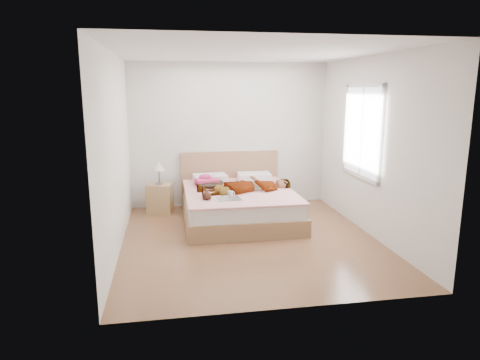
{
  "coord_description": "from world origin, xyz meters",
  "views": [
    {
      "loc": [
        -1.12,
        -5.74,
        2.13
      ],
      "look_at": [
        0.0,
        0.85,
        0.7
      ],
      "focal_mm": 32.0,
      "sensor_mm": 36.0,
      "label": 1
    }
  ],
  "objects_px": {
    "towel": "(206,181)",
    "woman": "(247,184)",
    "phone": "(214,176)",
    "coffee_mug": "(231,194)",
    "bed": "(238,203)",
    "plush_toy": "(207,195)",
    "magazine": "(229,199)",
    "nightstand": "(160,196)"
  },
  "relations": [
    {
      "from": "bed",
      "to": "magazine",
      "type": "bearing_deg",
      "value": -111.27
    },
    {
      "from": "magazine",
      "to": "plush_toy",
      "type": "bearing_deg",
      "value": 169.28
    },
    {
      "from": "magazine",
      "to": "plush_toy",
      "type": "relative_size",
      "value": 1.95
    },
    {
      "from": "phone",
      "to": "nightstand",
      "type": "bearing_deg",
      "value": 149.4
    },
    {
      "from": "bed",
      "to": "towel",
      "type": "distance_m",
      "value": 0.68
    },
    {
      "from": "towel",
      "to": "coffee_mug",
      "type": "bearing_deg",
      "value": -70.89
    },
    {
      "from": "magazine",
      "to": "nightstand",
      "type": "height_order",
      "value": "nightstand"
    },
    {
      "from": "towel",
      "to": "woman",
      "type": "bearing_deg",
      "value": -36.8
    },
    {
      "from": "bed",
      "to": "plush_toy",
      "type": "relative_size",
      "value": 9.79
    },
    {
      "from": "towel",
      "to": "plush_toy",
      "type": "distance_m",
      "value": 0.94
    },
    {
      "from": "phone",
      "to": "coffee_mug",
      "type": "height_order",
      "value": "phone"
    },
    {
      "from": "towel",
      "to": "coffee_mug",
      "type": "xyz_separation_m",
      "value": [
        0.29,
        -0.84,
        -0.03
      ]
    },
    {
      "from": "woman",
      "to": "plush_toy",
      "type": "bearing_deg",
      "value": -67.4
    },
    {
      "from": "bed",
      "to": "plush_toy",
      "type": "distance_m",
      "value": 0.87
    },
    {
      "from": "magazine",
      "to": "bed",
      "type": "bearing_deg",
      "value": 68.73
    },
    {
      "from": "plush_toy",
      "to": "nightstand",
      "type": "bearing_deg",
      "value": 120.85
    },
    {
      "from": "bed",
      "to": "coffee_mug",
      "type": "distance_m",
      "value": 0.61
    },
    {
      "from": "coffee_mug",
      "to": "plush_toy",
      "type": "bearing_deg",
      "value": -166.64
    },
    {
      "from": "woman",
      "to": "phone",
      "type": "distance_m",
      "value": 0.64
    },
    {
      "from": "phone",
      "to": "coffee_mug",
      "type": "distance_m",
      "value": 0.81
    },
    {
      "from": "woman",
      "to": "magazine",
      "type": "distance_m",
      "value": 0.66
    },
    {
      "from": "phone",
      "to": "magazine",
      "type": "height_order",
      "value": "phone"
    },
    {
      "from": "magazine",
      "to": "towel",
      "type": "bearing_deg",
      "value": 103.53
    },
    {
      "from": "coffee_mug",
      "to": "plush_toy",
      "type": "height_order",
      "value": "plush_toy"
    },
    {
      "from": "woman",
      "to": "bed",
      "type": "distance_m",
      "value": 0.39
    },
    {
      "from": "bed",
      "to": "coffee_mug",
      "type": "bearing_deg",
      "value": -111.78
    },
    {
      "from": "phone",
      "to": "bed",
      "type": "xyz_separation_m",
      "value": [
        0.37,
        -0.28,
        -0.41
      ]
    },
    {
      "from": "woman",
      "to": "bed",
      "type": "bearing_deg",
      "value": -144.4
    },
    {
      "from": "phone",
      "to": "woman",
      "type": "bearing_deg",
      "value": -49.69
    },
    {
      "from": "bed",
      "to": "magazine",
      "type": "distance_m",
      "value": 0.74
    },
    {
      "from": "magazine",
      "to": "nightstand",
      "type": "relative_size",
      "value": 0.46
    },
    {
      "from": "woman",
      "to": "bed",
      "type": "height_order",
      "value": "bed"
    },
    {
      "from": "woman",
      "to": "plush_toy",
      "type": "height_order",
      "value": "woman"
    },
    {
      "from": "woman",
      "to": "nightstand",
      "type": "height_order",
      "value": "nightstand"
    },
    {
      "from": "plush_toy",
      "to": "coffee_mug",
      "type": "bearing_deg",
      "value": 13.36
    },
    {
      "from": "woman",
      "to": "magazine",
      "type": "xyz_separation_m",
      "value": [
        -0.38,
        -0.53,
        -0.1
      ]
    },
    {
      "from": "bed",
      "to": "coffee_mug",
      "type": "xyz_separation_m",
      "value": [
        -0.2,
        -0.5,
        0.28
      ]
    },
    {
      "from": "bed",
      "to": "plush_toy",
      "type": "bearing_deg",
      "value": -134.27
    },
    {
      "from": "plush_toy",
      "to": "towel",
      "type": "bearing_deg",
      "value": 84.95
    },
    {
      "from": "towel",
      "to": "nightstand",
      "type": "relative_size",
      "value": 0.46
    },
    {
      "from": "magazine",
      "to": "coffee_mug",
      "type": "distance_m",
      "value": 0.16
    },
    {
      "from": "coffee_mug",
      "to": "plush_toy",
      "type": "distance_m",
      "value": 0.38
    }
  ]
}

